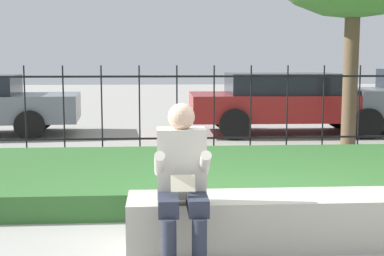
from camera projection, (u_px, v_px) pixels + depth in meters
ground_plane at (267, 244)px, 4.53m from camera, size 60.00×60.00×0.00m
stone_bench at (296, 222)px, 4.52m from camera, size 2.84×0.55×0.42m
person_seated_reader at (182, 177)px, 4.10m from camera, size 0.42×0.73×1.22m
grass_berm at (232, 175)px, 6.65m from camera, size 10.99×2.92×0.27m
iron_fence at (214, 109)px, 8.63m from camera, size 8.99×0.03×1.47m
car_parked_center at (289, 101)px, 11.32m from camera, size 4.29×2.00×1.28m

